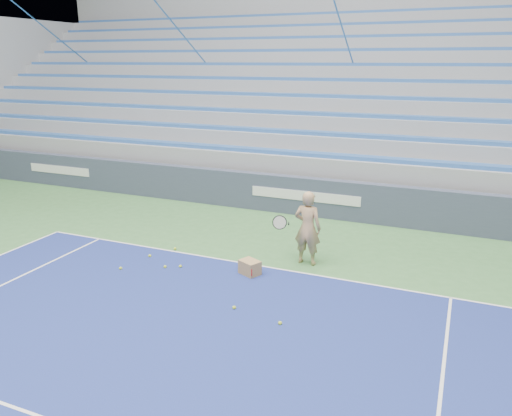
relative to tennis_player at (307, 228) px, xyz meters
The scene contains 11 objects.
sponsor_barrier 3.62m from the tennis_player, 107.70° to the left, with size 30.00×0.32×1.10m.
bleachers 9.35m from the tennis_player, 96.86° to the left, with size 31.00×9.15×7.30m.
tennis_player is the anchor object (origin of this frame).
ball_box 1.53m from the tennis_player, 131.35° to the right, with size 0.50×0.46×0.31m.
tennis_ball_0 4.09m from the tennis_player, 151.89° to the right, with size 0.07×0.07×0.07m, color #C1D72C.
tennis_ball_1 2.87m from the tennis_player, 81.76° to the right, with size 0.07×0.07×0.07m, color #C1D72C.
tennis_ball_2 3.18m from the tennis_player, 151.88° to the right, with size 0.07×0.07×0.07m, color #C1D72C.
tennis_ball_3 3.22m from the tennis_player, behind, with size 0.07×0.07×0.07m, color #C1D72C.
tennis_ball_4 2.86m from the tennis_player, 151.83° to the right, with size 0.07×0.07×0.07m, color #C1D72C.
tennis_ball_5 2.71m from the tennis_player, 102.36° to the right, with size 0.07×0.07×0.07m, color #C1D72C.
tennis_ball_6 3.62m from the tennis_player, 162.73° to the right, with size 0.07×0.07×0.07m, color #C1D72C.
Camera 1 is at (4.06, 2.64, 4.30)m, focal length 35.00 mm.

